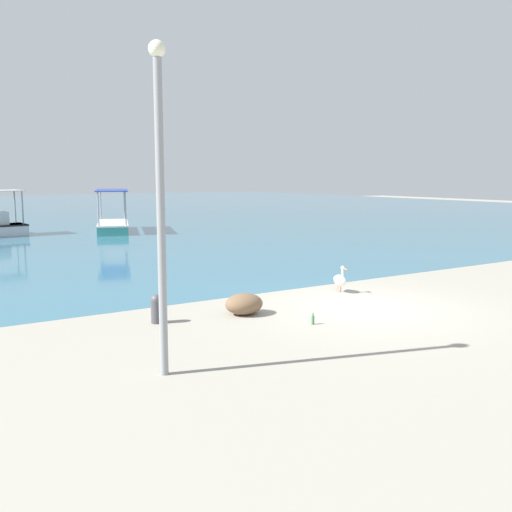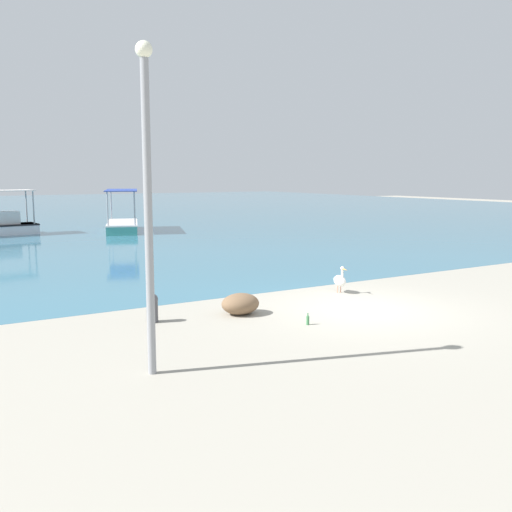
# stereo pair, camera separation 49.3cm
# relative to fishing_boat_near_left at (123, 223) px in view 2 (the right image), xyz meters

# --- Properties ---
(ground) EXTENTS (120.00, 120.00, 0.00)m
(ground) POSITION_rel_fishing_boat_near_left_xyz_m (-1.13, -23.07, -0.48)
(ground) COLOR #A09A8C
(harbor_water) EXTENTS (110.00, 90.00, 0.00)m
(harbor_water) POSITION_rel_fishing_boat_near_left_xyz_m (-1.13, 24.93, -0.48)
(harbor_water) COLOR teal
(harbor_water) RESTS_ON ground
(fishing_boat_near_left) EXTENTS (3.46, 5.85, 2.50)m
(fishing_boat_near_left) POSITION_rel_fishing_boat_near_left_xyz_m (0.00, 0.00, 0.00)
(fishing_boat_near_left) COLOR teal
(fishing_boat_near_left) RESTS_ON harbor_water
(pelican) EXTENTS (0.40, 0.80, 0.80)m
(pelican) POSITION_rel_fishing_boat_near_left_xyz_m (-0.32, -21.19, -0.11)
(pelican) COLOR #E0997A
(pelican) RESTS_ON ground
(lamp_post) EXTENTS (0.28, 0.28, 5.47)m
(lamp_post) POSITION_rel_fishing_boat_near_left_xyz_m (-7.36, -24.85, 2.61)
(lamp_post) COLOR gray
(lamp_post) RESTS_ON ground
(mooring_bollard) EXTENTS (0.28, 0.28, 0.67)m
(mooring_bollard) POSITION_rel_fishing_boat_near_left_xyz_m (-6.14, -21.58, -0.12)
(mooring_bollard) COLOR #47474C
(mooring_bollard) RESTS_ON ground
(net_pile) EXTENTS (0.95, 0.81, 0.52)m
(net_pile) POSITION_rel_fishing_boat_near_left_xyz_m (-4.02, -21.95, -0.22)
(net_pile) COLOR brown
(net_pile) RESTS_ON ground
(glass_bottle) EXTENTS (0.07, 0.07, 0.27)m
(glass_bottle) POSITION_rel_fishing_boat_near_left_xyz_m (-3.19, -23.60, -0.37)
(glass_bottle) COLOR #3F7F4C
(glass_bottle) RESTS_ON ground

